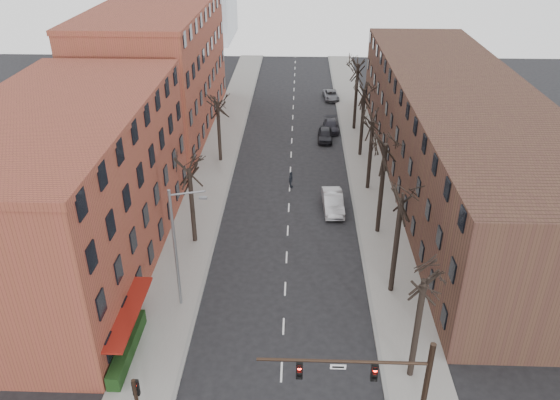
# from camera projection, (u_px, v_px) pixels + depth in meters

# --- Properties ---
(sidewalk_left) EXTENTS (4.00, 90.00, 0.15)m
(sidewalk_left) POSITION_uv_depth(u_px,v_px,m) (218.00, 157.00, 59.94)
(sidewalk_left) COLOR gray
(sidewalk_left) RESTS_ON ground
(sidewalk_right) EXTENTS (4.00, 90.00, 0.15)m
(sidewalk_right) POSITION_uv_depth(u_px,v_px,m) (364.00, 159.00, 59.43)
(sidewalk_right) COLOR gray
(sidewalk_right) RESTS_ON ground
(building_left_near) EXTENTS (12.00, 26.00, 12.00)m
(building_left_near) POSITION_uv_depth(u_px,v_px,m) (68.00, 193.00, 39.81)
(building_left_near) COLOR brown
(building_left_near) RESTS_ON ground
(building_left_far) EXTENTS (12.00, 28.00, 14.00)m
(building_left_far) POSITION_uv_depth(u_px,v_px,m) (158.00, 71.00, 64.76)
(building_left_far) COLOR brown
(building_left_far) RESTS_ON ground
(building_right) EXTENTS (12.00, 50.00, 10.00)m
(building_right) POSITION_uv_depth(u_px,v_px,m) (457.00, 135.00, 52.43)
(building_right) COLOR #462C20
(building_right) RESTS_ON ground
(awning_left) EXTENTS (1.20, 7.00, 0.15)m
(awning_left) POSITION_uv_depth(u_px,v_px,m) (135.00, 344.00, 34.58)
(awning_left) COLOR maroon
(awning_left) RESTS_ON ground
(hedge) EXTENTS (0.80, 6.00, 1.00)m
(hedge) POSITION_uv_depth(u_px,v_px,m) (127.00, 348.00, 33.40)
(hedge) COLOR #1B3713
(hedge) RESTS_ON sidewalk_left
(tree_right_a) EXTENTS (5.20, 5.20, 10.00)m
(tree_right_a) POSITION_uv_depth(u_px,v_px,m) (410.00, 376.00, 32.29)
(tree_right_a) COLOR black
(tree_right_a) RESTS_ON ground
(tree_right_b) EXTENTS (5.20, 5.20, 10.80)m
(tree_right_b) POSITION_uv_depth(u_px,v_px,m) (390.00, 291.00, 39.31)
(tree_right_b) COLOR black
(tree_right_b) RESTS_ON ground
(tree_right_c) EXTENTS (5.20, 5.20, 11.60)m
(tree_right_c) POSITION_uv_depth(u_px,v_px,m) (377.00, 232.00, 46.33)
(tree_right_c) COLOR black
(tree_right_c) RESTS_ON ground
(tree_right_d) EXTENTS (5.20, 5.20, 10.00)m
(tree_right_d) POSITION_uv_depth(u_px,v_px,m) (367.00, 189.00, 53.34)
(tree_right_d) COLOR black
(tree_right_d) RESTS_ON ground
(tree_right_e) EXTENTS (5.20, 5.20, 10.80)m
(tree_right_e) POSITION_uv_depth(u_px,v_px,m) (360.00, 156.00, 60.36)
(tree_right_e) COLOR black
(tree_right_e) RESTS_ON ground
(tree_right_f) EXTENTS (5.20, 5.20, 11.60)m
(tree_right_f) POSITION_uv_depth(u_px,v_px,m) (354.00, 129.00, 67.37)
(tree_right_f) COLOR black
(tree_right_f) RESTS_ON ground
(tree_left_a) EXTENTS (5.20, 5.20, 9.50)m
(tree_left_a) POSITION_uv_depth(u_px,v_px,m) (195.00, 242.00, 45.05)
(tree_left_a) COLOR black
(tree_left_a) RESTS_ON ground
(tree_left_b) EXTENTS (5.20, 5.20, 9.50)m
(tree_left_b) POSITION_uv_depth(u_px,v_px,m) (221.00, 161.00, 59.08)
(tree_left_b) COLOR black
(tree_left_b) RESTS_ON ground
(signal_mast_arm) EXTENTS (8.14, 0.30, 7.20)m
(signal_mast_arm) POSITION_uv_depth(u_px,v_px,m) (393.00, 388.00, 25.87)
(signal_mast_arm) COLOR black
(signal_mast_arm) RESTS_ON ground
(streetlight) EXTENTS (2.45, 0.22, 9.03)m
(streetlight) POSITION_uv_depth(u_px,v_px,m) (177.00, 244.00, 35.61)
(streetlight) COLOR slate
(streetlight) RESTS_ON ground
(silver_sedan) EXTENTS (1.95, 5.02, 1.63)m
(silver_sedan) POSITION_uv_depth(u_px,v_px,m) (333.00, 202.00, 49.33)
(silver_sedan) COLOR #A9AAB0
(silver_sedan) RESTS_ON ground
(parked_car_near) EXTENTS (1.76, 4.20, 1.42)m
(parked_car_near) POSITION_uv_depth(u_px,v_px,m) (325.00, 135.00, 63.90)
(parked_car_near) COLOR black
(parked_car_near) RESTS_ON ground
(parked_car_mid) EXTENTS (1.83, 4.38, 1.26)m
(parked_car_mid) POSITION_uv_depth(u_px,v_px,m) (331.00, 126.00, 66.67)
(parked_car_mid) COLOR #22222A
(parked_car_mid) RESTS_ON ground
(parked_car_far) EXTENTS (2.40, 4.53, 1.21)m
(parked_car_far) POSITION_uv_depth(u_px,v_px,m) (331.00, 95.00, 77.35)
(parked_car_far) COLOR slate
(parked_car_far) RESTS_ON ground
(pedestrian_crossing) EXTENTS (0.67, 1.04, 1.64)m
(pedestrian_crossing) POSITION_uv_depth(u_px,v_px,m) (291.00, 180.00, 53.27)
(pedestrian_crossing) COLOR black
(pedestrian_crossing) RESTS_ON ground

